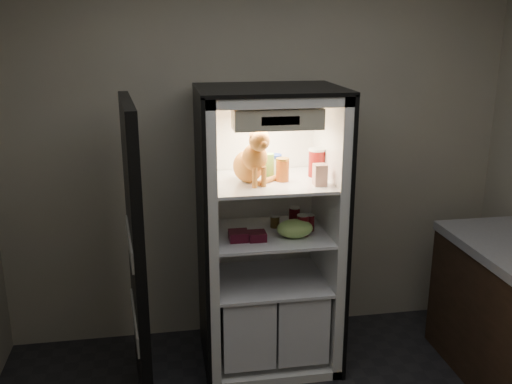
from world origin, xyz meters
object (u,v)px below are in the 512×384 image
(salsa_jar, at_px, (283,170))
(soda_can_b, at_px, (310,223))
(refrigerator, at_px, (268,250))
(condiment_jar, at_px, (275,221))
(tabby_cat, at_px, (252,161))
(berry_box_left, at_px, (239,236))
(mayo_tub, at_px, (274,165))
(parmesan_shaker, at_px, (269,167))
(cream_carton, at_px, (320,175))
(berry_box_right, at_px, (257,236))
(pepper_jar, at_px, (317,162))
(grape_bag, at_px, (295,229))
(soda_can_c, at_px, (303,225))
(soda_can_a, at_px, (294,217))

(salsa_jar, distance_m, soda_can_b, 0.42)
(refrigerator, distance_m, condiment_jar, 0.20)
(tabby_cat, height_order, berry_box_left, tabby_cat)
(salsa_jar, height_order, condiment_jar, salsa_jar)
(berry_box_left, bearing_deg, mayo_tub, 40.59)
(refrigerator, relative_size, parmesan_shaker, 11.24)
(salsa_jar, xyz_separation_m, condiment_jar, (-0.02, 0.11, -0.38))
(cream_carton, relative_size, condiment_jar, 1.56)
(tabby_cat, bearing_deg, berry_box_right, -94.79)
(pepper_jar, distance_m, grape_bag, 0.46)
(berry_box_right, bearing_deg, cream_carton, -5.46)
(pepper_jar, height_order, cream_carton, pepper_jar)
(refrigerator, relative_size, soda_can_c, 13.63)
(pepper_jar, distance_m, cream_carton, 0.22)
(berry_box_left, bearing_deg, grape_bag, -1.15)
(soda_can_a, bearing_deg, pepper_jar, -7.76)
(soda_can_c, relative_size, condiment_jar, 1.63)
(mayo_tub, height_order, grape_bag, mayo_tub)
(soda_can_a, bearing_deg, refrigerator, -175.99)
(tabby_cat, bearing_deg, condiment_jar, 19.03)
(refrigerator, xyz_separation_m, grape_bag, (0.14, -0.17, 0.21))
(parmesan_shaker, distance_m, pepper_jar, 0.32)
(mayo_tub, height_order, soda_can_b, mayo_tub)
(parmesan_shaker, height_order, mayo_tub, parmesan_shaker)
(berry_box_right, bearing_deg, condiment_jar, 53.60)
(refrigerator, height_order, soda_can_c, refrigerator)
(parmesan_shaker, height_order, pepper_jar, pepper_jar)
(refrigerator, distance_m, soda_can_b, 0.34)
(cream_carton, bearing_deg, soda_can_c, 139.01)
(refrigerator, height_order, soda_can_b, refrigerator)
(pepper_jar, xyz_separation_m, berry_box_left, (-0.54, -0.16, -0.41))
(soda_can_a, relative_size, berry_box_left, 1.15)
(berry_box_left, bearing_deg, tabby_cat, 36.21)
(soda_can_a, bearing_deg, mayo_tub, 158.51)
(soda_can_b, distance_m, soda_can_c, 0.10)
(grape_bag, xyz_separation_m, berry_box_left, (-0.36, 0.01, -0.03))
(refrigerator, height_order, condiment_jar, refrigerator)
(grape_bag, height_order, berry_box_left, grape_bag)
(tabby_cat, distance_m, soda_can_a, 0.53)
(mayo_tub, relative_size, berry_box_left, 1.17)
(tabby_cat, height_order, berry_box_right, tabby_cat)
(soda_can_b, bearing_deg, cream_carton, -84.37)
(pepper_jar, bearing_deg, mayo_tub, 165.30)
(refrigerator, distance_m, soda_can_c, 0.33)
(soda_can_c, bearing_deg, berry_box_right, -173.29)
(cream_carton, relative_size, soda_can_c, 0.96)
(refrigerator, xyz_separation_m, parmesan_shaker, (-0.00, -0.03, 0.58))
(berry_box_left, bearing_deg, parmesan_shaker, 31.78)
(soda_can_b, distance_m, grape_bag, 0.16)
(salsa_jar, height_order, soda_can_a, salsa_jar)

